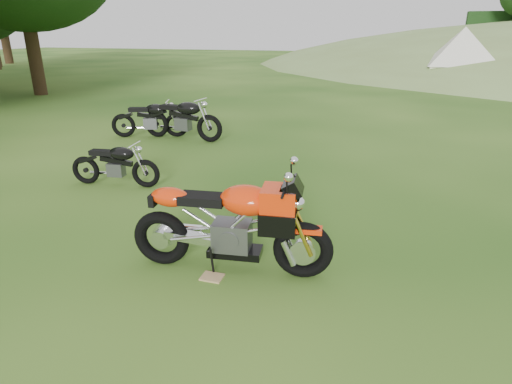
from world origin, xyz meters
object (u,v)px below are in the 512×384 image
(plywood_board, at_px, (212,277))
(tent_mid, at_px, (461,57))
(vintage_moto_d, at_px, (149,118))
(vintage_moto_a, at_px, (114,163))
(sport_motorcycle, at_px, (230,217))
(vintage_moto_c, at_px, (182,118))

(plywood_board, height_order, tent_mid, tent_mid)
(vintage_moto_d, height_order, tent_mid, tent_mid)
(plywood_board, bearing_deg, vintage_moto_a, 141.74)
(plywood_board, relative_size, tent_mid, 0.08)
(sport_motorcycle, bearing_deg, tent_mid, 70.04)
(sport_motorcycle, distance_m, plywood_board, 0.72)
(plywood_board, height_order, vintage_moto_d, vintage_moto_d)
(vintage_moto_a, distance_m, tent_mid, 21.09)
(tent_mid, bearing_deg, plywood_board, -103.57)
(plywood_board, relative_size, vintage_moto_d, 0.13)
(sport_motorcycle, xyz_separation_m, vintage_moto_a, (-3.08, 2.07, -0.25))
(vintage_moto_a, height_order, vintage_moto_d, vintage_moto_d)
(vintage_moto_d, distance_m, tent_mid, 18.48)
(plywood_board, relative_size, vintage_moto_c, 0.11)
(vintage_moto_a, bearing_deg, plywood_board, -47.17)
(vintage_moto_c, distance_m, vintage_moto_d, 0.95)
(sport_motorcycle, xyz_separation_m, vintage_moto_c, (-3.60, 5.66, -0.10))
(plywood_board, xyz_separation_m, vintage_moto_d, (-4.42, 5.88, 0.50))
(vintage_moto_c, bearing_deg, plywood_board, -57.14)
(sport_motorcycle, bearing_deg, vintage_moto_d, 120.48)
(vintage_moto_c, distance_m, tent_mid, 18.01)
(vintage_moto_a, relative_size, vintage_moto_d, 0.84)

